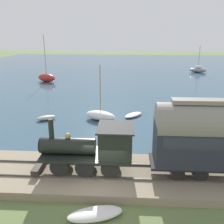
{
  "coord_description": "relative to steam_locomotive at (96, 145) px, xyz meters",
  "views": [
    {
      "loc": [
        -13.47,
        -1.32,
        9.06
      ],
      "look_at": [
        7.33,
        -0.04,
        2.41
      ],
      "focal_mm": 42.0,
      "sensor_mm": 36.0,
      "label": 1
    }
  ],
  "objects": [
    {
      "name": "ground_plane",
      "position": [
        -0.96,
        -0.53,
        -2.3
      ],
      "size": [
        200.0,
        200.0,
        0.0
      ],
      "primitive_type": "plane",
      "color": "#607542"
    },
    {
      "name": "harbor_water",
      "position": [
        42.84,
        -0.53,
        -2.3
      ],
      "size": [
        80.0,
        80.0,
        0.01
      ],
      "color": "#38566B",
      "rests_on": "ground"
    },
    {
      "name": "rail_embankment",
      "position": [
        -0.0,
        -0.53,
        -2.05
      ],
      "size": [
        5.09,
        56.0,
        0.63
      ],
      "color": "gray",
      "rests_on": "ground"
    },
    {
      "name": "steam_locomotive",
      "position": [
        0.0,
        0.0,
        0.0
      ],
      "size": [
        2.36,
        6.13,
        3.29
      ],
      "color": "black",
      "rests_on": "rail_embankment"
    },
    {
      "name": "sailboat_gray",
      "position": [
        43.21,
        -16.9,
        -1.74
      ],
      "size": [
        2.26,
        3.78,
        5.59
      ],
      "rotation": [
        0.0,
        0.0,
        -0.29
      ],
      "color": "gray",
      "rests_on": "harbor_water"
    },
    {
      "name": "sailboat_red",
      "position": [
        30.84,
        12.58,
        -1.54
      ],
      "size": [
        2.58,
        3.79,
        8.12
      ],
      "rotation": [
        0.0,
        0.0,
        -0.39
      ],
      "color": "#B72D23",
      "rests_on": "harbor_water"
    },
    {
      "name": "sailboat_white",
      "position": [
        11.04,
        0.9,
        -1.78
      ],
      "size": [
        2.73,
        3.68,
        5.74
      ],
      "rotation": [
        0.0,
        0.0,
        -0.42
      ],
      "color": "white",
      "rests_on": "harbor_water"
    },
    {
      "name": "rowboat_off_pier",
      "position": [
        4.89,
        -6.48,
        -2.09
      ],
      "size": [
        2.83,
        2.52,
        0.41
      ],
      "rotation": [
        0.0,
        0.0,
        0.92
      ],
      "color": "beige",
      "rests_on": "harbor_water"
    },
    {
      "name": "rowboat_near_shore",
      "position": [
        10.75,
        6.56,
        -2.06
      ],
      "size": [
        1.74,
        2.13,
        0.46
      ],
      "rotation": [
        0.0,
        0.0,
        0.55
      ],
      "color": "#B7B2A3",
      "rests_on": "harbor_water"
    },
    {
      "name": "rowboat_far_out",
      "position": [
        12.51,
        -2.5,
        -2.14
      ],
      "size": [
        2.61,
        2.44,
        0.31
      ],
      "rotation": [
        0.0,
        0.0,
        0.87
      ],
      "color": "beige",
      "rests_on": "harbor_water"
    },
    {
      "name": "beached_dinghy",
      "position": [
        -3.59,
        -0.34,
        -2.08
      ],
      "size": [
        1.88,
        3.0,
        0.44
      ],
      "color": "silver",
      "rests_on": "ground"
    }
  ]
}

